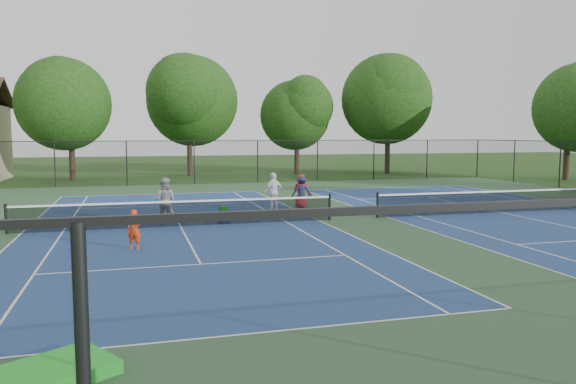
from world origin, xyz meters
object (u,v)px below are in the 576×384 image
object	(u,v)px
instructor	(165,200)
ball_crate	(224,220)
tree_side_e	(569,103)
tree_back_a	(70,99)
ball_hopper	(224,211)
bystander_b	(302,192)
bystander_c	(301,191)
tree_back_b	(189,96)
bystander_a	(274,192)
tree_back_d	(388,95)
child_player	(134,229)
tree_back_c	(297,110)

from	to	relation	value
instructor	ball_crate	bearing A→B (deg)	-177.12
tree_side_e	ball_crate	bearing A→B (deg)	-154.33
tree_back_a	ball_hopper	xyz separation A→B (m)	(7.71, -23.60, -5.57)
bystander_b	bystander_c	distance (m)	0.06
tree_back_a	bystander_b	size ratio (longest dim) A/B	6.01
tree_back_b	bystander_a	world-z (taller)	tree_back_b
instructor	bystander_c	world-z (taller)	instructor
tree_back_d	bystander_b	distance (m)	25.21
tree_back_d	bystander_b	xyz separation A→B (m)	(-14.02, -20.06, -6.06)
tree_side_e	tree_back_b	bearing A→B (deg)	156.04
child_player	instructor	size ratio (longest dim) A/B	0.67
tree_side_e	ball_hopper	world-z (taller)	tree_side_e
bystander_b	ball_crate	size ratio (longest dim) A/B	3.97
ball_hopper	instructor	bearing A→B (deg)	161.94
ball_crate	ball_hopper	size ratio (longest dim) A/B	0.98
tree_back_c	ball_crate	xyz separation A→B (m)	(-10.29, -24.60, -5.34)
instructor	bystander_b	size ratio (longest dim) A/B	1.17
bystander_b	tree_back_b	bearing A→B (deg)	-69.45
tree_back_c	tree_side_e	xyz separation A→B (m)	(18.00, -11.00, 0.33)
tree_side_e	bystander_c	xyz separation A→B (m)	(-24.03, -10.01, -5.01)
tree_back_a	tree_back_c	size ratio (longest dim) A/B	1.09
child_player	bystander_c	size ratio (longest dim) A/B	0.75
bystander_a	bystander_c	size ratio (longest dim) A/B	1.09
child_player	ball_crate	bearing A→B (deg)	70.33
tree_back_c	bystander_c	size ratio (longest dim) A/B	5.28
ball_hopper	child_player	bearing A→B (deg)	-128.89
tree_back_c	tree_back_a	bearing A→B (deg)	-176.82
child_player	bystander_c	xyz separation A→B (m)	(7.65, 7.79, 0.20)
tree_back_c	bystander_c	xyz separation A→B (m)	(-6.03, -21.01, -4.69)
tree_back_b	bystander_b	world-z (taller)	tree_back_b
tree_back_c	instructor	size ratio (longest dim) A/B	4.73
tree_back_b	instructor	distance (m)	25.77
tree_back_a	tree_back_b	distance (m)	9.24
tree_back_c	child_player	size ratio (longest dim) A/B	7.03
tree_back_b	bystander_a	distance (m)	23.40
bystander_a	bystander_c	distance (m)	1.63
tree_back_a	bystander_b	distance (m)	23.95
ball_hopper	tree_back_b	bearing A→B (deg)	87.11
tree_back_c	tree_back_d	world-z (taller)	tree_back_d
tree_back_b	bystander_b	xyz separation A→B (m)	(2.98, -22.06, -5.83)
tree_back_b	bystander_c	distance (m)	22.95
bystander_b	ball_hopper	world-z (taller)	bystander_b
tree_back_d	bystander_a	distance (m)	26.51
tree_back_a	bystander_a	xyz separation A→B (m)	(10.47, -20.64, -5.17)
tree_back_c	bystander_c	distance (m)	22.35
instructor	bystander_c	xyz separation A→B (m)	(6.46, 2.88, -0.09)
bystander_a	tree_back_b	bearing A→B (deg)	-108.16
bystander_c	ball_hopper	bearing A→B (deg)	53.36
tree_back_a	child_player	bearing A→B (deg)	-81.17
tree_back_b	tree_back_d	world-z (taller)	tree_back_d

